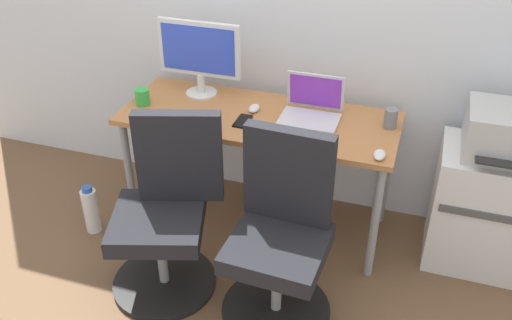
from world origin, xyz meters
TOP-DOWN VIEW (x-y plane):
  - ground_plane at (0.00, 0.00)m, footprint 5.28×5.28m
  - desk at (0.00, 0.00)m, footprint 1.50×0.59m
  - office_chair_left at (-0.29, -0.60)m, footprint 0.55×0.55m
  - office_chair_right at (0.30, -0.60)m, footprint 0.54×0.54m
  - side_cabinet at (1.24, 0.08)m, footprint 0.55×0.43m
  - printer at (1.24, 0.07)m, footprint 0.38×0.40m
  - water_bottle_on_floor at (-0.91, -0.38)m, footprint 0.09×0.09m
  - desktop_monitor at (-0.40, 0.16)m, footprint 0.48×0.18m
  - open_laptop at (0.27, 0.07)m, footprint 0.31×0.25m
  - keyboard_by_monitor at (-0.35, -0.18)m, footprint 0.34×0.12m
  - keyboard_by_laptop at (0.26, -0.22)m, footprint 0.34×0.12m
  - mouse_by_monitor at (-0.04, 0.05)m, footprint 0.06×0.10m
  - mouse_by_laptop at (0.68, -0.23)m, footprint 0.06×0.10m
  - coffee_mug at (-0.66, -0.07)m, footprint 0.08×0.08m
  - pen_cup at (0.69, 0.09)m, footprint 0.07×0.07m
  - phone_near_monitor at (-0.06, -0.09)m, footprint 0.07×0.14m

SIDE VIEW (x-z plane):
  - ground_plane at x=0.00m, z-range 0.00..0.00m
  - water_bottle_on_floor at x=-0.91m, z-range -0.01..0.30m
  - side_cabinet at x=1.24m, z-range 0.00..0.68m
  - office_chair_left at x=-0.29m, z-range -0.05..0.89m
  - office_chair_right at x=0.30m, z-range -0.05..0.89m
  - desk at x=0.00m, z-range 0.29..1.01m
  - phone_near_monitor at x=-0.06m, z-range 0.72..0.73m
  - keyboard_by_monitor at x=-0.35m, z-range 0.72..0.74m
  - keyboard_by_laptop at x=0.26m, z-range 0.72..0.74m
  - mouse_by_monitor at x=-0.04m, z-range 0.72..0.75m
  - mouse_by_laptop at x=0.68m, z-range 0.72..0.75m
  - coffee_mug at x=-0.66m, z-range 0.72..0.81m
  - pen_cup at x=0.69m, z-range 0.72..0.83m
  - open_laptop at x=0.27m, z-range 0.66..0.89m
  - printer at x=1.24m, z-range 0.68..0.92m
  - desktop_monitor at x=-0.40m, z-range 0.76..1.19m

